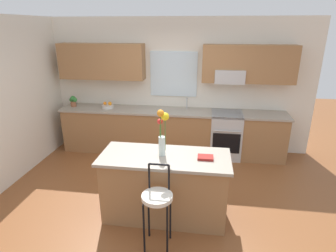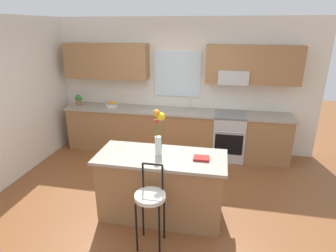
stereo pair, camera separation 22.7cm
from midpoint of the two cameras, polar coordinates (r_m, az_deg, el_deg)
ground_plane at (r=4.48m, az=-1.03°, el=-14.48°), size 14.00×14.00×0.00m
wall_left at (r=5.28m, az=-28.77°, el=4.53°), size 0.12×4.60×2.70m
back_wall_assembly at (r=5.74m, az=3.28°, el=9.63°), size 5.60×0.50×2.70m
counter_run at (r=5.75m, az=2.50°, el=-1.15°), size 4.56×0.64×0.92m
sink_faucet at (r=5.67m, az=5.72°, el=4.79°), size 0.02×0.13×0.23m
oven_range at (r=5.68m, az=13.46°, el=-2.02°), size 0.60×0.64×0.92m
kitchen_island at (r=3.88m, az=0.32°, el=-12.21°), size 1.71×0.74×0.92m
bar_stool_near at (r=3.31m, az=-1.61°, el=-14.92°), size 0.36×0.36×1.04m
flower_vase at (r=3.55m, az=-0.13°, el=-1.03°), size 0.16×0.14×0.63m
cookbook at (r=3.60m, az=8.67°, el=-6.59°), size 0.20×0.15×0.03m
fruit_bowl_oranges at (r=5.93m, az=-10.38°, el=4.25°), size 0.24×0.24×0.13m
potted_plant_small at (r=6.21m, az=-16.86°, el=5.25°), size 0.17×0.12×0.23m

